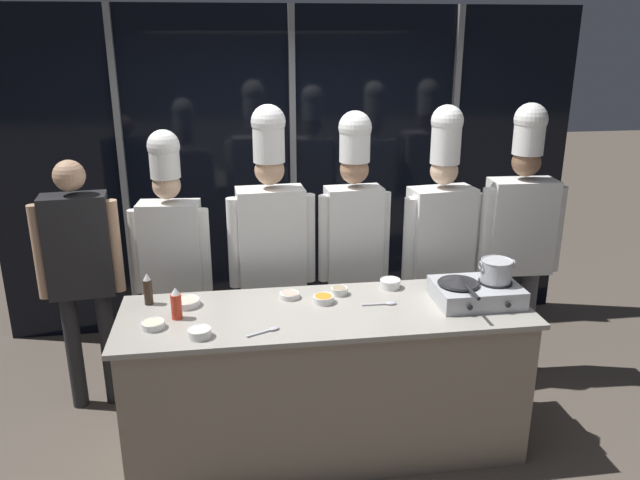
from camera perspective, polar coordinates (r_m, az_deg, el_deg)
ground_plane at (r=4.16m, az=0.53°, el=-18.19°), size 24.00×24.00×0.00m
window_wall_back at (r=5.28m, az=-2.51°, el=6.03°), size 4.85×0.09×2.70m
demo_counter at (r=3.90m, az=0.55°, el=-12.64°), size 2.41×0.76×0.94m
portable_stove at (r=3.88m, az=14.09°, el=-4.65°), size 0.50×0.39×0.13m
frying_pan at (r=3.81m, az=12.60°, el=-3.60°), size 0.25×0.44×0.05m
stock_pot at (r=3.88m, az=15.82°, el=-2.66°), size 0.22×0.19×0.14m
squeeze_bottle_chili at (r=3.63m, az=-13.01°, el=-5.71°), size 0.06×0.06×0.19m
squeeze_bottle_soy at (r=3.86m, az=-15.46°, el=-4.38°), size 0.05×0.05×0.20m
prep_bowl_rice at (r=3.42m, az=-10.95°, el=-8.28°), size 0.13×0.13×0.05m
prep_bowl_mushrooms at (r=3.88m, az=1.77°, el=-4.63°), size 0.11×0.11×0.05m
prep_bowl_bean_sprouts at (r=4.00m, az=6.44°, el=-3.92°), size 0.13×0.13×0.06m
prep_bowl_chicken at (r=3.81m, az=-12.11°, el=-5.56°), size 0.16×0.16×0.04m
prep_bowl_noodles at (r=3.57m, az=-15.02°, el=-7.46°), size 0.13×0.13×0.04m
prep_bowl_shrimp at (r=3.84m, az=-2.81°, el=-5.03°), size 0.12×0.12×0.04m
prep_bowl_carrots at (r=3.77m, az=0.28°, el=-5.37°), size 0.13×0.13×0.04m
serving_spoon_slotted at (r=3.44m, az=-4.69°, el=-8.21°), size 0.19×0.11×0.02m
serving_spoon_solid at (r=3.77m, az=6.01°, el=-5.79°), size 0.21×0.04×0.02m
person_guest at (r=4.36m, az=-21.07°, el=-1.91°), size 0.54×0.26×1.73m
chef_head at (r=4.35m, az=-13.45°, el=-0.46°), size 0.53×0.25×1.90m
chef_sous at (r=4.24m, az=-4.48°, el=0.53°), size 0.59×0.26×2.05m
chef_line at (r=4.33m, az=3.07°, el=1.20°), size 0.51×0.23×2.00m
chef_pastry at (r=4.49m, az=10.96°, el=0.89°), size 0.59×0.29×2.03m
chef_apprentice at (r=4.66m, az=17.80°, el=1.26°), size 0.61×0.26×2.04m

